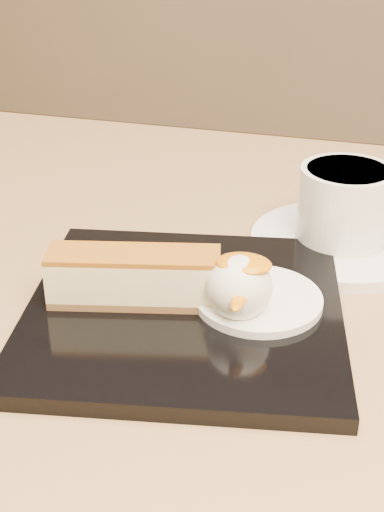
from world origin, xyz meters
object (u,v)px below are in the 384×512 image
(table, at_px, (128,459))
(dessert_plate, at_px, (184,311))
(cheesecake, at_px, (134,277))
(ice_cream_scoop, at_px, (240,287))
(coffee_cup, at_px, (347,203))
(saucer, at_px, (340,243))

(table, bearing_deg, dessert_plate, -7.52)
(cheesecake, distance_m, ice_cream_scoop, 0.08)
(coffee_cup, bearing_deg, saucer, -180.00)
(cheesecake, relative_size, saucer, 0.82)
(saucer, height_order, coffee_cup, coffee_cup)
(dessert_plate, bearing_deg, table, 172.48)
(dessert_plate, height_order, saucer, dessert_plate)
(table, relative_size, ice_cream_scoop, 17.87)
(table, relative_size, coffee_cup, 7.99)
(dessert_plate, distance_m, coffee_cup, 0.17)
(saucer, bearing_deg, table, -138.85)
(table, xyz_separation_m, saucer, (0.15, 0.13, 0.16))
(table, xyz_separation_m, coffee_cup, (0.15, 0.13, 0.20))
(cheesecake, bearing_deg, dessert_plate, -4.68)
(cheesecake, relative_size, coffee_cup, 1.24)
(dessert_plate, height_order, coffee_cup, coffee_cup)
(ice_cream_scoop, height_order, coffee_cup, coffee_cup)
(cheesecake, height_order, coffee_cup, coffee_cup)
(table, height_order, ice_cream_scoop, ice_cream_scoop)
(table, distance_m, saucer, 0.26)
(dessert_plate, distance_m, saucer, 0.17)
(coffee_cup, bearing_deg, ice_cream_scoop, -97.29)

